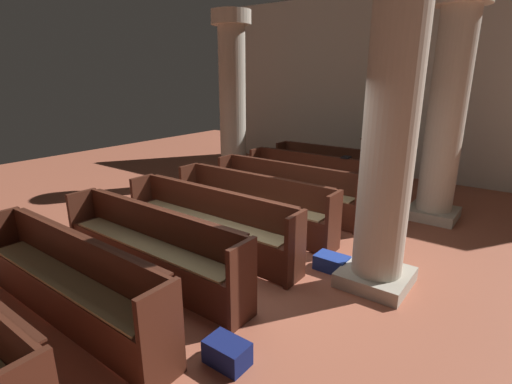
# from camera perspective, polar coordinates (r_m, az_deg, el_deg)

# --- Properties ---
(ground_plane) EXTENTS (19.20, 19.20, 0.00)m
(ground_plane) POSITION_cam_1_polar(r_m,az_deg,el_deg) (5.59, -0.23, -9.86)
(ground_plane) COLOR #AD5B42
(back_wall) EXTENTS (10.00, 0.16, 4.50)m
(back_wall) POSITION_cam_1_polar(r_m,az_deg,el_deg) (10.51, 20.82, 14.42)
(back_wall) COLOR beige
(back_wall) RESTS_ON ground
(pew_row_0) EXTENTS (3.01, 0.47, 0.93)m
(pew_row_0) POSITION_cam_1_polar(r_m,az_deg,el_deg) (9.02, 11.73, 3.67)
(pew_row_0) COLOR #4C2316
(pew_row_0) RESTS_ON ground
(pew_row_1) EXTENTS (3.01, 0.46, 0.93)m
(pew_row_1) POSITION_cam_1_polar(r_m,az_deg,el_deg) (8.11, 8.53, 2.34)
(pew_row_1) COLOR #4C2316
(pew_row_1) RESTS_ON ground
(pew_row_2) EXTENTS (3.01, 0.46, 0.93)m
(pew_row_2) POSITION_cam_1_polar(r_m,az_deg,el_deg) (7.23, 4.54, 0.67)
(pew_row_2) COLOR #4C2316
(pew_row_2) RESTS_ON ground
(pew_row_3) EXTENTS (3.01, 0.47, 0.93)m
(pew_row_3) POSITION_cam_1_polar(r_m,az_deg,el_deg) (6.40, -0.51, -1.44)
(pew_row_3) COLOR #4C2316
(pew_row_3) RESTS_ON ground
(pew_row_4) EXTENTS (3.01, 0.46, 0.93)m
(pew_row_4) POSITION_cam_1_polar(r_m,az_deg,el_deg) (5.65, -6.99, -4.13)
(pew_row_4) COLOR #4C2316
(pew_row_4) RESTS_ON ground
(pew_row_5) EXTENTS (3.01, 0.47, 0.93)m
(pew_row_5) POSITION_cam_1_polar(r_m,az_deg,el_deg) (5.01, -15.36, -7.49)
(pew_row_5) COLOR #4C2316
(pew_row_5) RESTS_ON ground
(pew_row_6) EXTENTS (3.01, 0.46, 0.93)m
(pew_row_6) POSITION_cam_1_polar(r_m,az_deg,el_deg) (4.52, -26.01, -11.46)
(pew_row_6) COLOR #4C2316
(pew_row_6) RESTS_ON ground
(pillar_aisle_side) EXTENTS (0.89, 0.89, 3.88)m
(pillar_aisle_side) POSITION_cam_1_polar(r_m,az_deg,el_deg) (7.42, 26.50, 11.28)
(pillar_aisle_side) COLOR #B6AD9A
(pillar_aisle_side) RESTS_ON ground
(pillar_far_side) EXTENTS (0.89, 0.89, 3.88)m
(pillar_far_side) POSITION_cam_1_polar(r_m,az_deg,el_deg) (9.21, -3.50, 13.75)
(pillar_far_side) COLOR #B6AD9A
(pillar_far_side) RESTS_ON ground
(pillar_aisle_rear) EXTENTS (0.87, 0.87, 3.88)m
(pillar_aisle_rear) POSITION_cam_1_polar(r_m,az_deg,el_deg) (4.60, 19.34, 9.62)
(pillar_aisle_rear) COLOR #B6AD9A
(pillar_aisle_rear) RESTS_ON ground
(lectern) EXTENTS (0.48, 0.45, 1.08)m
(lectern) POSITION_cam_1_polar(r_m,az_deg,el_deg) (9.77, 16.62, 4.02)
(lectern) COLOR #492215
(lectern) RESTS_ON ground
(hymn_book) EXTENTS (0.15, 0.19, 0.03)m
(hymn_book) POSITION_cam_1_polar(r_m,az_deg,el_deg) (7.92, 13.18, 5.03)
(hymn_book) COLOR black
(hymn_book) RESTS_ON pew_row_1
(kneeler_box_navy) EXTENTS (0.40, 0.26, 0.23)m
(kneeler_box_navy) POSITION_cam_1_polar(r_m,az_deg,el_deg) (3.79, -4.29, -22.63)
(kneeler_box_navy) COLOR navy
(kneeler_box_navy) RESTS_ON ground
(kneeler_box_blue) EXTENTS (0.43, 0.29, 0.20)m
(kneeler_box_blue) POSITION_cam_1_polar(r_m,az_deg,el_deg) (5.37, 11.14, -10.23)
(kneeler_box_blue) COLOR navy
(kneeler_box_blue) RESTS_ON ground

